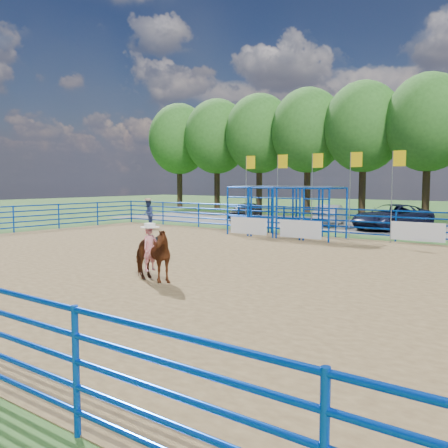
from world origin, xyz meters
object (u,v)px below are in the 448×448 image
Objects in this scene: horse_and_rider at (150,252)px; spectator_cowboy at (148,213)px; car_a at (246,211)px; car_c at (392,217)px; car_b at (330,215)px; calf at (153,245)px.

horse_and_rider is 1.30× the size of spectator_cowboy.
car_a is at bearing 117.65° from horse_and_rider.
car_c is at bearing -17.33° from car_a.
car_a is at bearing -15.75° from car_b.
calf is at bearing -80.69° from car_a.
car_a is at bearing 80.65° from spectator_cowboy.
car_b is at bearing 100.63° from horse_and_rider.
spectator_cowboy is 14.47m from car_c.
horse_and_rider reaches higher than spectator_cowboy.
spectator_cowboy is at bearing 135.92° from horse_and_rider.
car_c is (12.17, 7.83, -0.15)m from spectator_cowboy.
spectator_cowboy reaches higher than car_c.
calf is at bearing 134.10° from horse_and_rider.
spectator_cowboy reaches higher than calf.
horse_and_rider is 19.23m from car_c.
spectator_cowboy is 0.46× the size of car_a.
car_c is (4.08, -0.38, 0.08)m from car_b.
calf is 18.00m from car_a.
calf is 0.51× the size of spectator_cowboy.
spectator_cowboy is at bearing -127.83° from car_c.
car_a is 10.80m from car_c.
calf is at bearing -43.37° from spectator_cowboy.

